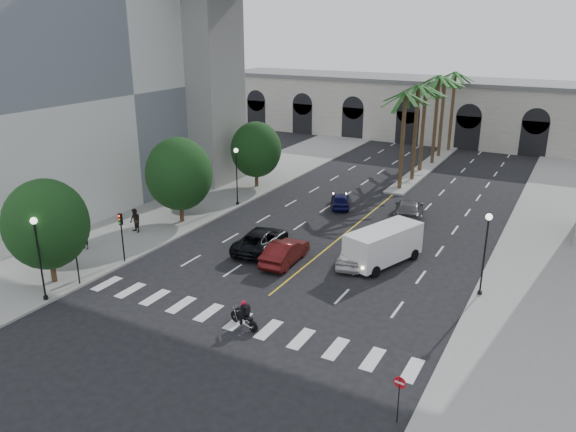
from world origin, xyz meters
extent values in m
plane|color=black|center=(0.00, 0.00, 0.00)|extent=(140.00, 140.00, 0.00)
cube|color=gray|center=(-15.00, 15.00, 0.07)|extent=(8.00, 100.00, 0.15)
cube|color=gray|center=(15.00, 15.00, 0.07)|extent=(8.00, 100.00, 0.15)
cube|color=gray|center=(0.00, 38.00, 0.10)|extent=(2.00, 24.00, 0.20)
cube|color=silver|center=(-27.00, 12.00, 10.00)|extent=(16.00, 32.00, 20.00)
cube|color=beige|center=(0.00, 55.00, 4.00)|extent=(70.00, 10.00, 8.00)
cube|color=slate|center=(0.00, 55.00, 8.25)|extent=(71.00, 10.50, 0.50)
cube|color=gray|center=(-18.50, 22.00, 10.40)|extent=(5.00, 6.00, 20.80)
cylinder|color=#47331E|center=(0.00, 28.00, 4.75)|extent=(0.40, 0.40, 9.50)
cylinder|color=#47331E|center=(0.10, 32.00, 4.90)|extent=(0.40, 0.40, 9.80)
cylinder|color=#47331E|center=(-0.20, 36.00, 4.65)|extent=(0.40, 0.40, 9.30)
cylinder|color=#47331E|center=(0.15, 40.00, 5.05)|extent=(0.40, 0.40, 10.10)
cylinder|color=#47331E|center=(-0.10, 44.00, 4.80)|extent=(0.40, 0.40, 9.60)
cylinder|color=#47331E|center=(0.20, 48.00, 4.95)|extent=(0.40, 0.40, 9.90)
cylinder|color=#382616|center=(-13.00, -3.00, 1.17)|extent=(0.36, 0.36, 2.34)
ellipsoid|color=black|center=(-13.00, -3.00, 4.03)|extent=(5.20, 5.20, 5.72)
cylinder|color=#382616|center=(-13.00, 10.00, 1.22)|extent=(0.36, 0.36, 2.45)
ellipsoid|color=black|center=(-13.00, 10.00, 4.22)|extent=(5.44, 5.44, 5.98)
cylinder|color=#382616|center=(-13.00, 22.00, 1.13)|extent=(0.36, 0.36, 2.27)
ellipsoid|color=black|center=(-13.00, 22.00, 3.91)|extent=(5.04, 5.04, 5.54)
cylinder|color=black|center=(-11.40, -5.00, 0.18)|extent=(0.28, 0.28, 0.36)
cylinder|color=black|center=(-11.40, -5.00, 2.60)|extent=(0.11, 0.11, 5.00)
sphere|color=white|center=(-11.40, -5.00, 5.15)|extent=(0.40, 0.40, 0.40)
cylinder|color=black|center=(-11.40, 16.00, 0.18)|extent=(0.28, 0.28, 0.36)
cylinder|color=black|center=(-11.40, 16.00, 2.60)|extent=(0.11, 0.11, 5.00)
sphere|color=white|center=(-11.40, 16.00, 5.15)|extent=(0.40, 0.40, 0.40)
cylinder|color=black|center=(11.40, 8.00, 0.18)|extent=(0.28, 0.28, 0.36)
cylinder|color=black|center=(11.40, 8.00, 2.60)|extent=(0.11, 0.11, 5.00)
sphere|color=white|center=(11.40, 8.00, 5.15)|extent=(0.40, 0.40, 0.40)
cylinder|color=black|center=(-11.30, -2.50, 1.75)|extent=(0.10, 0.10, 3.50)
cube|color=black|center=(-11.30, -2.50, 3.25)|extent=(0.25, 0.18, 0.80)
cylinder|color=black|center=(-11.30, 1.50, 1.75)|extent=(0.10, 0.10, 3.50)
cube|color=black|center=(-11.30, 1.50, 3.25)|extent=(0.25, 0.18, 0.80)
cylinder|color=black|center=(-0.08, -1.62, 0.33)|extent=(0.65, 0.31, 0.65)
cylinder|color=black|center=(1.41, -2.11, 0.33)|extent=(0.65, 0.31, 0.65)
cube|color=silver|center=(0.72, -1.88, 0.41)|extent=(0.51, 0.42, 0.28)
cube|color=black|center=(0.56, -1.83, 0.72)|extent=(0.64, 0.41, 0.22)
cube|color=black|center=(1.02, -1.98, 0.67)|extent=(0.54, 0.40, 0.13)
cylinder|color=black|center=(0.15, -1.70, 0.95)|extent=(0.22, 0.58, 0.03)
cube|color=black|center=(0.79, -1.91, 1.09)|extent=(0.40, 0.48, 0.56)
cube|color=black|center=(0.95, -1.96, 1.14)|extent=(0.25, 0.36, 0.41)
sphere|color=#B80C24|center=(0.64, -1.86, 1.45)|extent=(0.28, 0.28, 0.28)
imported|color=#BBBAC0|center=(2.74, 8.91, 0.80)|extent=(2.76, 4.95, 1.59)
imported|color=#4D0F10|center=(-1.50, 6.83, 0.81)|extent=(2.00, 5.02, 1.62)
imported|color=black|center=(-4.14, 8.02, 0.80)|extent=(3.33, 6.04, 1.60)
imported|color=#59585C|center=(3.36, 19.88, 0.85)|extent=(3.75, 6.24, 1.69)
imported|color=#0E0F43|center=(-2.98, 20.02, 0.67)|extent=(3.08, 4.22, 1.34)
cube|color=white|center=(4.52, 9.94, 1.45)|extent=(4.14, 6.44, 2.24)
cube|color=black|center=(3.56, 7.25, 1.73)|extent=(2.04, 0.96, 0.95)
cylinder|color=black|center=(2.80, 8.30, 0.39)|extent=(0.56, 0.84, 0.78)
cylinder|color=black|center=(4.80, 7.58, 0.39)|extent=(0.56, 0.84, 0.78)
cylinder|color=black|center=(4.24, 12.30, 0.39)|extent=(0.56, 0.84, 0.78)
cylinder|color=black|center=(6.24, 11.58, 0.39)|extent=(0.56, 0.84, 0.78)
imported|color=black|center=(-15.40, 1.86, 0.97)|extent=(0.61, 0.41, 1.64)
imported|color=black|center=(-14.54, 6.18, 1.12)|extent=(1.12, 0.98, 1.94)
cylinder|color=black|center=(10.50, -5.43, 1.09)|extent=(0.05, 0.05, 2.18)
cylinder|color=#B50C17|center=(10.50, -5.43, 1.96)|extent=(0.54, 0.10, 0.55)
cube|color=silver|center=(10.50, -5.43, 1.96)|extent=(0.42, 0.07, 0.09)
camera|label=1|loc=(15.64, -24.68, 15.89)|focal=35.00mm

